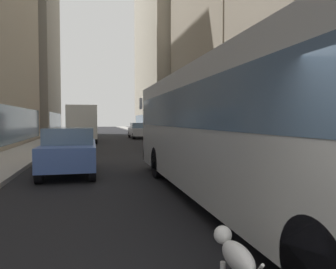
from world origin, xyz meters
TOP-DOWN VIEW (x-y plane):
  - ground_plane at (0.00, 35.00)m, footprint 120.00×120.00m
  - sidewalk_left at (-5.70, 35.00)m, footprint 2.40×110.00m
  - sidewalk_right at (5.70, 35.00)m, footprint 2.40×110.00m
  - building_right_mid at (11.90, 29.65)m, footprint 8.49×16.39m
  - building_right_far at (11.90, 50.51)m, footprint 11.40×22.50m
  - transit_bus at (1.20, 5.24)m, footprint 2.78×11.53m
  - car_silver_sedan at (2.80, 31.86)m, footprint 1.92×4.56m
  - car_blue_hatchback at (-2.80, 10.50)m, footprint 1.76×4.73m
  - car_grey_wagon at (2.80, 18.90)m, footprint 1.81×4.79m
  - box_truck at (-2.80, 26.96)m, footprint 2.30×7.50m
  - dalmatian_dog at (-0.63, 1.49)m, footprint 0.22×0.96m
  - pedestrian_with_handbag at (6.21, 9.27)m, footprint 0.45×0.34m

SIDE VIEW (x-z plane):
  - ground_plane at x=0.00m, z-range 0.00..0.00m
  - sidewalk_left at x=-5.70m, z-range 0.00..0.15m
  - sidewalk_right at x=5.70m, z-range 0.00..0.15m
  - dalmatian_dog at x=-0.63m, z-range 0.15..0.87m
  - car_blue_hatchback at x=-2.80m, z-range 0.01..1.63m
  - car_grey_wagon at x=2.80m, z-range 0.01..1.63m
  - car_silver_sedan at x=2.80m, z-range 0.02..1.64m
  - pedestrian_with_handbag at x=6.21m, z-range 0.17..1.86m
  - box_truck at x=-2.80m, z-range 0.14..3.19m
  - transit_bus at x=1.20m, z-range 0.25..3.30m
  - building_right_mid at x=11.90m, z-range -0.01..22.84m
  - building_right_far at x=11.90m, z-range -0.01..32.27m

